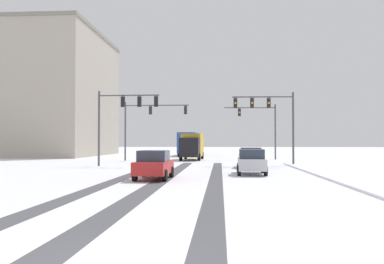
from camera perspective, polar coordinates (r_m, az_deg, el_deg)
name	(u,v)px	position (r m, az deg, el deg)	size (l,w,h in m)	color
ground_plane	(103,264)	(7.69, -12.10, -17.34)	(300.00, 300.00, 0.00)	white
wheel_track_left_lane	(164,179)	(23.52, -3.93, -6.47)	(0.92, 35.43, 0.01)	#4C4C51
wheel_track_right_lane	(216,179)	(23.30, 3.29, -6.52)	(0.75, 35.43, 0.01)	#4C4C51
wheel_track_center	(121,179)	(23.98, -9.79, -6.36)	(0.88, 35.43, 0.01)	#4C4C51
sidewalk_kerb_right	(376,182)	(23.07, 23.98, -6.33)	(4.00, 35.43, 0.12)	white
traffic_signal_near_left	(123,111)	(36.35, -9.47, 2.89)	(5.38, 0.46, 6.50)	#47474C
traffic_signal_far_left	(148,118)	(46.03, -6.12, 1.90)	(7.17, 0.49, 6.50)	#47474C
traffic_signal_near_right	(269,112)	(37.57, 10.50, 2.76)	(5.47, 0.48, 6.50)	#47474C
traffic_signal_far_right	(261,122)	(49.48, 9.47, 1.39)	(6.11, 0.60, 6.50)	#47474C
car_blue_lead	(251,158)	(33.82, 8.05, -3.50)	(1.84, 4.10, 1.62)	#233899
car_silver_second	(251,162)	(27.05, 8.17, -4.06)	(1.92, 4.14, 1.62)	#B7BABF
car_red_third	(154,165)	(23.45, -5.25, -4.50)	(1.90, 4.13, 1.62)	red
bus_oncoming	(190,142)	(62.03, -0.23, -1.42)	(3.01, 11.10, 3.38)	#284793
box_truck_delivery	(192,146)	(47.89, 0.00, -1.89)	(2.47, 7.46, 3.02)	black
office_building_far_left_block	(26,95)	(67.91, -21.89, 4.74)	(23.53, 22.22, 18.29)	#A89E8E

